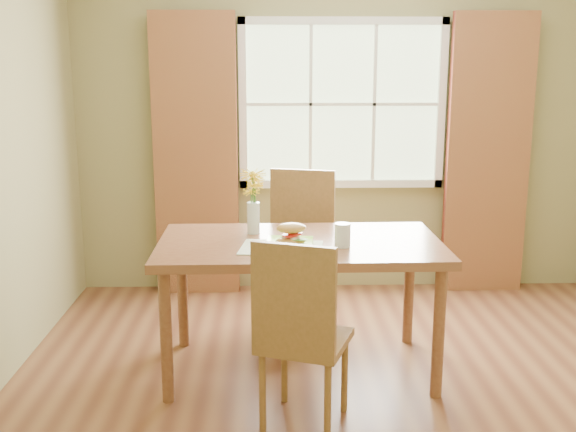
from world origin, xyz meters
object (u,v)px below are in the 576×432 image
Objects in this scene: dining_table at (300,255)px; chair_far at (299,243)px; water_glass at (342,236)px; flower_vase at (253,194)px; chair_near at (300,328)px; croissant_sandwich at (291,234)px.

chair_far is at bearing 87.23° from dining_table.
flower_vase is at bearing 147.33° from water_glass.
flower_vase reaches higher than dining_table.
chair_far is 0.91m from water_glass.
chair_near reaches higher than dining_table.
croissant_sandwich is (-0.03, 0.54, 0.34)m from chair_near.
dining_table is 4.20× the size of flower_vase.
dining_table is at bearing 150.71° from water_glass.
water_glass is (0.29, 0.03, -0.02)m from croissant_sandwich.
dining_table is 0.72m from chair_near.
chair_near is 0.70m from water_glass.
water_glass is at bearing -59.97° from chair_far.
chair_far is (0.03, 0.71, -0.12)m from dining_table.
croissant_sandwich is at bearing 112.95° from chair_near.
flower_vase is at bearing 125.43° from chair_near.
flower_vase is at bearing -103.82° from chair_far.
dining_table is at bearing 62.79° from croissant_sandwich.
flower_vase reaches higher than croissant_sandwich.
flower_vase is (-0.27, 0.19, 0.33)m from dining_table.
chair_far reaches higher than water_glass.
flower_vase is (-0.24, 0.89, 0.50)m from chair_near.
chair_near is 1.05m from flower_vase.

